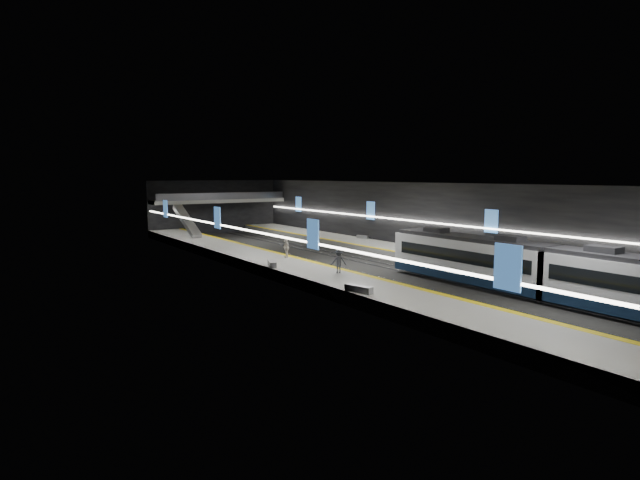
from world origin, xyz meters
TOP-DOWN VIEW (x-y plane):
  - ground at (0.00, 0.00)m, footprint 70.00×70.00m
  - ceiling at (0.00, 0.00)m, footprint 20.00×70.00m
  - wall_left at (-10.00, 0.00)m, footprint 0.04×70.00m
  - wall_right at (10.00, 0.00)m, footprint 0.04×70.00m
  - wall_back at (0.00, 35.00)m, footprint 20.00×0.04m
  - platform_left at (-7.50, 0.00)m, footprint 5.00×70.00m
  - tile_surface_left at (-7.50, 0.00)m, footprint 5.00×70.00m
  - tactile_strip_left at (-5.30, 0.00)m, footprint 0.60×70.00m
  - platform_right at (7.50, 0.00)m, footprint 5.00×70.00m
  - tile_surface_right at (7.50, 0.00)m, footprint 5.00×70.00m
  - tactile_strip_right at (5.30, 0.00)m, footprint 0.60×70.00m
  - rails at (-0.00, 0.00)m, footprint 6.52×70.00m
  - train at (2.50, -19.25)m, footprint 2.69×29.56m
  - ad_posters at (-0.00, 1.00)m, footprint 19.94×53.50m
  - cove_light_left at (-9.80, 0.00)m, footprint 0.25×68.60m
  - cove_light_right at (9.80, 0.00)m, footprint 0.25×68.60m
  - mezzanine_bridge at (0.00, 32.93)m, footprint 20.00×3.00m
  - escalator at (-7.50, 26.00)m, footprint 1.20×7.50m
  - bench_left_near at (-9.50, -13.03)m, footprint 1.09×2.10m
  - bench_left_far at (-9.50, -0.82)m, footprint 1.26×2.08m
  - bench_right_far at (9.50, 10.95)m, footprint 0.92×1.68m
  - passenger_right_a at (6.16, -18.11)m, footprint 0.61×0.78m
  - passenger_right_b at (7.58, -6.87)m, footprint 1.02×1.10m
  - passenger_left_a at (-6.00, 2.83)m, footprint 0.53×1.11m
  - passenger_left_b at (-6.53, -6.49)m, footprint 1.41×1.12m

SIDE VIEW (x-z plane):
  - ground at x=0.00m, z-range 0.00..0.00m
  - rails at x=0.00m, z-range 0.00..0.12m
  - platform_left at x=-7.50m, z-range 0.00..1.00m
  - platform_right at x=7.50m, z-range 0.00..1.00m
  - tile_surface_left at x=-7.50m, z-range 1.00..1.02m
  - tile_surface_right at x=7.50m, z-range 1.00..1.02m
  - tactile_strip_left at x=-5.30m, z-range 1.01..1.03m
  - tactile_strip_right at x=5.30m, z-range 1.01..1.03m
  - bench_right_far at x=9.50m, z-range 1.00..1.40m
  - bench_left_far at x=-9.50m, z-range 1.00..1.49m
  - bench_left_near at x=-9.50m, z-range 1.00..1.49m
  - passenger_right_b at x=7.58m, z-range 1.00..2.80m
  - passenger_left_a at x=-6.00m, z-range 1.00..2.84m
  - passenger_right_a at x=6.16m, z-range 1.00..2.89m
  - passenger_left_b at x=-6.53m, z-range 1.00..2.91m
  - train at x=2.50m, z-range 0.40..4.00m
  - escalator at x=-7.50m, z-range 0.94..4.86m
  - cove_light_left at x=-9.80m, z-range 3.74..3.86m
  - cove_light_right at x=9.80m, z-range 3.74..3.86m
  - wall_left at x=-10.00m, z-range 0.00..8.00m
  - wall_right at x=10.00m, z-range 0.00..8.00m
  - wall_back at x=0.00m, z-range 0.00..8.00m
  - ad_posters at x=0.00m, z-range 3.40..5.60m
  - mezzanine_bridge at x=0.00m, z-range 4.29..5.79m
  - ceiling at x=0.00m, z-range 7.98..8.02m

